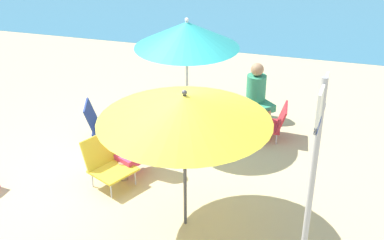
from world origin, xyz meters
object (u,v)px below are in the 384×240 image
Objects in this scene: person_b at (137,139)px; swim_ring at (119,154)px; beach_chair_c at (107,161)px; umbrella_yellow at (185,108)px; beach_chair_b at (101,122)px; warning_sign at (314,162)px; beach_chair_a at (273,122)px; person_a at (258,91)px; umbrella_teal at (187,35)px.

swim_ring is (-0.42, 0.26, -0.45)m from person_b.
umbrella_yellow is at bearing 2.39° from beach_chair_c.
beach_chair_b is at bearing 137.43° from swim_ring.
person_b is 0.42× the size of warning_sign.
beach_chair_b is 1.23m from beach_chair_c.
person_a reaches higher than beach_chair_a.
warning_sign is at bearing 81.44° from person_b.
person_a reaches higher than swim_ring.
beach_chair_b reaches higher than beach_chair_a.
person_b is 0.67m from swim_ring.
person_a is at bearing -65.69° from beach_chair_a.
swim_ring is (-1.39, 1.22, -1.50)m from umbrella_yellow.
umbrella_yellow is at bearing 68.72° from beach_chair_a.
umbrella_teal is 3.54m from warning_sign.
umbrella_teal is at bearing 2.26° from beach_chair_b.
umbrella_teal reaches higher than umbrella_yellow.
person_b is (-1.69, -1.48, 0.23)m from beach_chair_a.
beach_chair_b is at bearing -100.89° from person_b.
umbrella_yellow is at bearing 157.22° from warning_sign.
umbrella_yellow is 2.77m from beach_chair_b.
person_b is at bearing -57.69° from beach_chair_b.
beach_chair_c reaches higher than beach_chair_a.
person_a is at bearing 43.50° from umbrella_teal.
umbrella_teal is 2.55× the size of beach_chair_c.
umbrella_yellow reaches higher than beach_chair_b.
beach_chair_c is 3.00m from person_a.
warning_sign is at bearing 97.75° from beach_chair_a.
beach_chair_c is at bearing 155.81° from umbrella_yellow.
beach_chair_a is 0.77× the size of beach_chair_c.
swim_ring is at bearing 127.55° from beach_chair_c.
umbrella_yellow is 1.95× the size of person_b.
beach_chair_b is 0.30× the size of warning_sign.
warning_sign reaches higher than person_a.
warning_sign is (1.06, -3.82, 1.06)m from person_a.
beach_chair_c is (-1.99, -1.87, 0.06)m from beach_chair_a.
swim_ring is (-2.82, 1.96, -1.49)m from warning_sign.
beach_chair_b is at bearing -157.79° from umbrella_teal.
beach_chair_a is (1.32, 0.28, -1.40)m from umbrella_teal.
beach_chair_a is at bearing -2.77° from beach_chair_b.
person_b is at bearing 135.29° from umbrella_yellow.
beach_chair_c is (-1.26, 0.57, -1.22)m from umbrella_yellow.
person_b reaches higher than beach_chair_c.
warning_sign is at bearing -55.12° from umbrella_teal.
umbrella_yellow is 3.27m from person_a.
beach_chair_a is (0.73, 2.44, -1.28)m from umbrella_yellow.
beach_chair_b is 0.73× the size of person_a.
beach_chair_a is at bearing 69.83° from beach_chair_c.
beach_chair_a reaches higher than swim_ring.
person_a is at bearing 83.05° from umbrella_yellow.
swim_ring is at bearing -130.23° from umbrella_teal.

